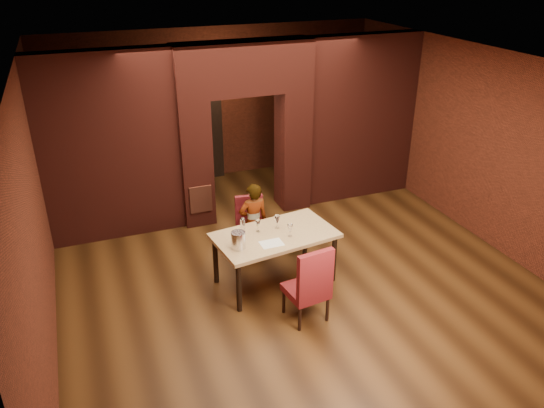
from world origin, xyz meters
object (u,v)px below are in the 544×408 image
(wine_glass_b, at_px, (277,222))
(wine_glass_c, at_px, (290,230))
(potted_plant, at_px, (293,236))
(person_seated, at_px, (253,222))
(water_bottle, at_px, (243,227))
(wine_glass_a, at_px, (258,226))
(wine_bucket, at_px, (238,240))
(chair_far, at_px, (251,228))
(dining_table, at_px, (275,258))
(chair_near, at_px, (306,282))

(wine_glass_b, distance_m, wine_glass_c, 0.31)
(wine_glass_c, relative_size, potted_plant, 0.41)
(person_seated, height_order, wine_glass_b, person_seated)
(water_bottle, height_order, potted_plant, water_bottle)
(wine_glass_c, bearing_deg, wine_glass_a, 142.42)
(potted_plant, bearing_deg, wine_glass_c, -116.22)
(wine_bucket, bearing_deg, chair_far, 62.55)
(dining_table, relative_size, wine_bucket, 7.12)
(dining_table, distance_m, wine_glass_c, 0.56)
(wine_glass_a, bearing_deg, potted_plant, 37.54)
(wine_glass_a, relative_size, wine_bucket, 0.80)
(wine_glass_b, bearing_deg, wine_glass_a, -179.42)
(chair_far, distance_m, wine_glass_b, 0.84)
(wine_glass_c, bearing_deg, wine_bucket, -176.78)
(wine_glass_a, xyz_separation_m, potted_plant, (0.86, 0.66, -0.69))
(water_bottle, xyz_separation_m, potted_plant, (1.11, 0.71, -0.74))
(person_seated, bearing_deg, wine_bucket, 58.97)
(wine_bucket, relative_size, potted_plant, 0.53)
(potted_plant, bearing_deg, person_seated, -176.41)
(dining_table, xyz_separation_m, person_seated, (-0.07, 0.77, 0.25))
(water_bottle, bearing_deg, chair_near, -63.26)
(wine_glass_a, distance_m, wine_glass_b, 0.30)
(wine_glass_c, bearing_deg, water_bottle, 158.85)
(dining_table, bearing_deg, wine_glass_a, 136.86)
(chair_near, xyz_separation_m, wine_bucket, (-0.69, 0.77, 0.38))
(chair_far, xyz_separation_m, person_seated, (0.01, -0.09, 0.16))
(wine_glass_c, xyz_separation_m, wine_bucket, (-0.80, -0.04, 0.03))
(wine_bucket, bearing_deg, person_seated, 60.03)
(chair_near, relative_size, water_bottle, 3.79)
(chair_far, distance_m, person_seated, 0.18)
(wine_glass_b, xyz_separation_m, potted_plant, (0.56, 0.66, -0.69))
(wine_glass_c, xyz_separation_m, water_bottle, (-0.64, 0.25, 0.05))
(wine_glass_c, relative_size, wine_bucket, 0.78)
(person_seated, xyz_separation_m, wine_bucket, (-0.55, -0.96, 0.29))
(dining_table, bearing_deg, wine_bucket, -170.29)
(potted_plant, bearing_deg, dining_table, -128.69)
(water_bottle, relative_size, potted_plant, 0.64)
(wine_glass_b, xyz_separation_m, wine_glass_c, (0.08, -0.30, -0.01))
(chair_near, bearing_deg, wine_glass_a, -82.46)
(dining_table, xyz_separation_m, wine_glass_b, (0.09, 0.15, 0.52))
(person_seated, distance_m, wine_glass_c, 0.98)
(person_seated, height_order, potted_plant, person_seated)
(dining_table, relative_size, water_bottle, 5.83)
(person_seated, xyz_separation_m, wine_glass_b, (0.16, -0.61, 0.27))
(wine_glass_a, bearing_deg, chair_far, 79.31)
(chair_near, distance_m, water_bottle, 1.25)
(wine_glass_a, xyz_separation_m, wine_glass_c, (0.39, -0.30, -0.00))
(water_bottle, bearing_deg, wine_glass_b, 5.73)
(water_bottle, bearing_deg, potted_plant, 32.77)
(chair_far, bearing_deg, chair_near, -76.25)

